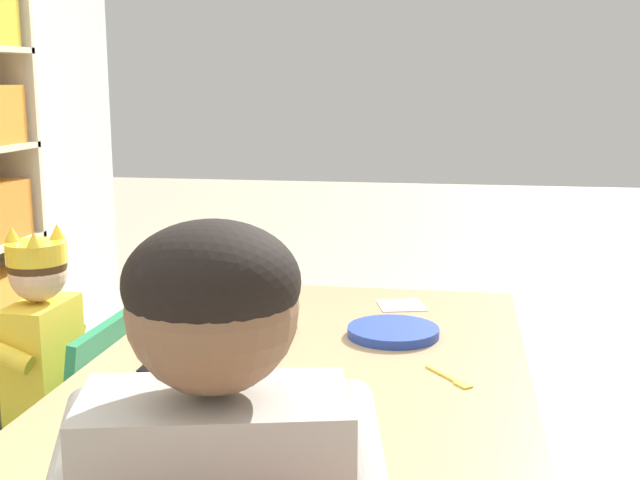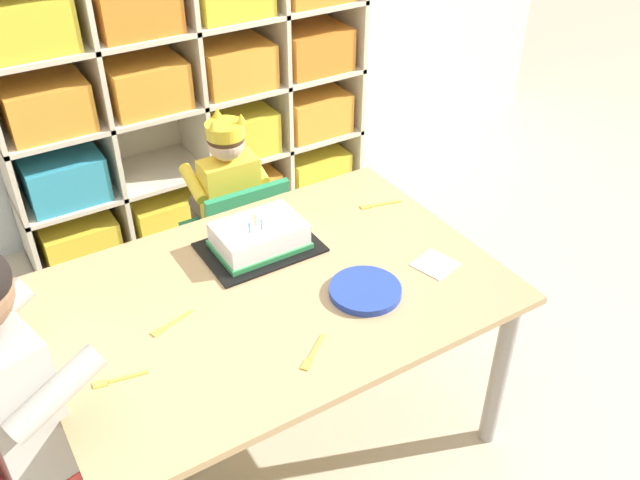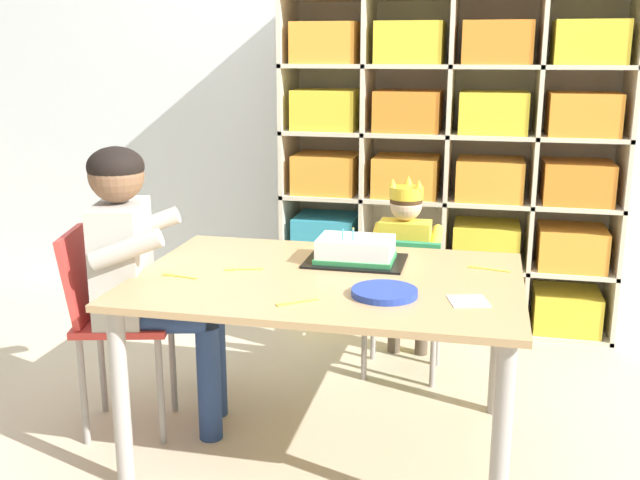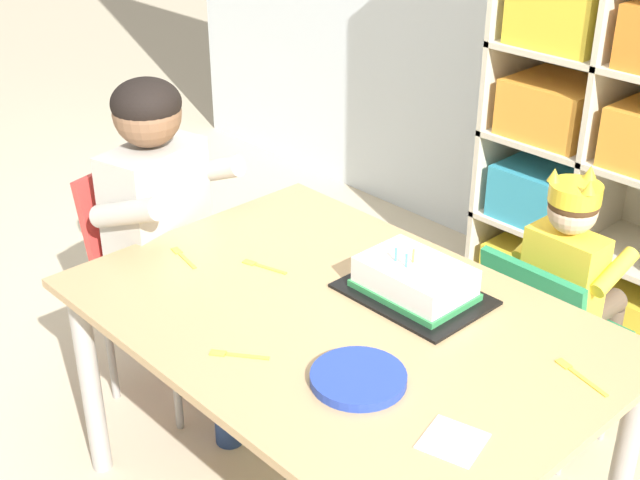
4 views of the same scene
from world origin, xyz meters
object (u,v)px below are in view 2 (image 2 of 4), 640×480
birthday_cake_on_tray (259,238)px  adult_helper_seated (29,379)px  classroom_chair_adult_side (2,461)px  fork_at_table_front_edge (313,354)px  activity_table (274,311)px  child_with_crown (225,187)px  fork_beside_plate_stack (378,205)px  classroom_chair_blue (240,232)px  paper_plate_stack (365,290)px  fork_near_cake_tray (170,324)px  fork_near_child_seat (117,380)px

birthday_cake_on_tray → adult_helper_seated: bearing=-164.2°
classroom_chair_adult_side → fork_at_table_front_edge: bearing=-121.8°
activity_table → adult_helper_seated: 0.68m
activity_table → child_with_crown: child_with_crown is taller
activity_table → fork_beside_plate_stack: bearing=21.4°
classroom_chair_blue → classroom_chair_adult_side: classroom_chair_adult_side is taller
paper_plate_stack → fork_beside_plate_stack: bearing=49.6°
classroom_chair_blue → fork_beside_plate_stack: size_ratio=4.31×
activity_table → classroom_chair_adult_side: (-0.79, -0.04, -0.09)m
child_with_crown → classroom_chair_adult_side: bearing=39.2°
birthday_cake_on_tray → fork_near_cake_tray: birthday_cake_on_tray is taller
child_with_crown → fork_at_table_front_edge: 1.04m
activity_table → classroom_chair_blue: classroom_chair_blue is taller
paper_plate_stack → child_with_crown: bearing=91.7°
birthday_cake_on_tray → paper_plate_stack: size_ratio=1.70×
classroom_chair_adult_side → birthday_cake_on_tray: (0.85, 0.24, 0.21)m
fork_near_cake_tray → fork_near_child_seat: size_ratio=0.99×
classroom_chair_blue → activity_table: bearing=74.5°
classroom_chair_blue → fork_near_child_seat: size_ratio=4.70×
activity_table → fork_near_cake_tray: size_ratio=9.76×
classroom_chair_blue → fork_near_cake_tray: (-0.49, -0.61, 0.24)m
classroom_chair_adult_side → adult_helper_seated: adult_helper_seated is taller
classroom_chair_blue → child_with_crown: size_ratio=0.73×
adult_helper_seated → fork_at_table_front_edge: size_ratio=8.92×
child_with_crown → classroom_chair_adult_side: child_with_crown is taller
adult_helper_seated → fork_near_cake_tray: size_ratio=7.94×
classroom_chair_adult_side → adult_helper_seated: (0.12, 0.03, 0.20)m
activity_table → adult_helper_seated: size_ratio=1.23×
activity_table → child_with_crown: bearing=75.5°
activity_table → classroom_chair_adult_side: bearing=-176.9°
classroom_chair_adult_side → fork_near_child_seat: 0.35m
child_with_crown → fork_at_table_front_edge: (-0.23, -1.01, 0.09)m
fork_near_child_seat → birthday_cake_on_tray: bearing=39.1°
paper_plate_stack → fork_near_cake_tray: bearing=162.2°
fork_near_cake_tray → fork_near_child_seat: 0.22m
fork_beside_plate_stack → fork_near_child_seat: bearing=-148.2°
paper_plate_stack → fork_near_child_seat: bearing=176.2°
child_with_crown → fork_near_cake_tray: child_with_crown is taller
birthday_cake_on_tray → activity_table: bearing=-107.6°
classroom_chair_adult_side → fork_near_cake_tray: 0.52m
classroom_chair_blue → fork_near_child_seat: bearing=48.3°
classroom_chair_adult_side → activity_table: bearing=-100.8°
activity_table → adult_helper_seated: bearing=-178.8°
fork_at_table_front_edge → activity_table: bearing=45.4°
activity_table → classroom_chair_blue: size_ratio=2.05×
fork_near_cake_tray → activity_table: bearing=-18.2°
birthday_cake_on_tray → classroom_chair_blue: bearing=73.8°
paper_plate_stack → adult_helper_seated: bearing=170.9°
fork_at_table_front_edge → classroom_chair_blue: bearing=39.3°
child_with_crown → birthday_cake_on_tray: bearing=77.7°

